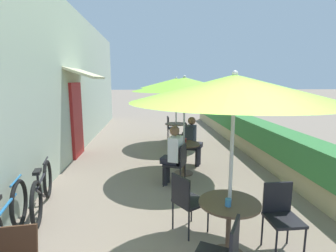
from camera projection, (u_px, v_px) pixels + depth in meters
name	position (u px, v px, depth m)	size (l,w,h in m)	color
cafe_facade_wall	(75.00, 83.00, 7.81)	(0.98, 13.72, 4.20)	#B2C1AD
planter_hedge	(244.00, 131.00, 8.50)	(0.60, 12.72, 1.01)	tan
patio_table_near	(229.00, 218.00, 3.17)	(0.73, 0.73, 0.73)	brown
patio_umbrella_near	(234.00, 88.00, 2.90)	(2.34, 2.34, 2.27)	#B7B7BC
cafe_chair_near_left	(186.00, 199.00, 3.69)	(0.55, 0.55, 0.87)	black
cafe_chair_near_back	(281.00, 212.00, 3.31)	(0.41, 0.41, 0.87)	black
coffee_cup_near	(228.00, 202.00, 3.02)	(0.07, 0.07, 0.09)	teal
patio_table_mid	(184.00, 152.00, 6.07)	(0.73, 0.73, 0.73)	brown
patio_umbrella_mid	(185.00, 84.00, 5.80)	(2.34, 2.34, 2.27)	#B7B7BC
cafe_chair_mid_left	(178.00, 161.00, 5.38)	(0.53, 0.53, 0.87)	black
seated_patron_mid_left	(173.00, 153.00, 5.39)	(0.49, 0.45, 1.25)	#23232D
cafe_chair_mid_right	(188.00, 145.00, 6.75)	(0.53, 0.53, 0.87)	black
seated_patron_mid_right	(193.00, 139.00, 6.68)	(0.49, 0.45, 1.25)	#23232D
coffee_cup_mid	(185.00, 140.00, 6.15)	(0.07, 0.07, 0.09)	#B73D3D
patio_table_far	(176.00, 130.00, 8.82)	(0.73, 0.73, 0.73)	brown
patio_umbrella_far	(176.00, 83.00, 8.55)	(2.34, 2.34, 2.27)	#B7B7BC
cafe_chair_far_left	(171.00, 126.00, 9.50)	(0.42, 0.42, 0.87)	black
cafe_chair_far_right	(182.00, 134.00, 8.14)	(0.42, 0.42, 0.87)	black
bicycle_leaning	(6.00, 221.00, 3.39)	(0.35, 1.75, 0.81)	black
bicycle_second	(42.00, 189.00, 4.37)	(0.42, 1.72, 0.80)	black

